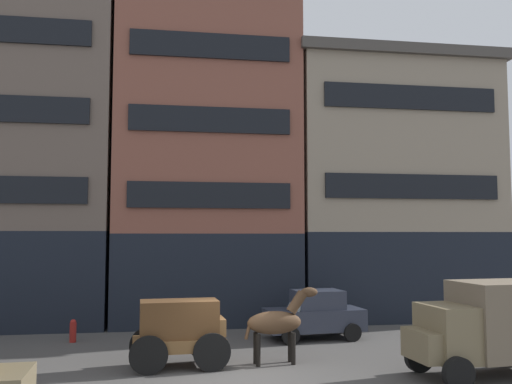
{
  "coord_description": "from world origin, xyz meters",
  "views": [
    {
      "loc": [
        -1.81,
        -15.34,
        3.94
      ],
      "look_at": [
        0.91,
        2.12,
        5.33
      ],
      "focal_mm": 38.09,
      "sensor_mm": 36.0,
      "label": 1
    }
  ],
  "objects": [
    {
      "name": "draft_horse",
      "position": [
        1.45,
        1.28,
        1.27
      ],
      "size": [
        2.35,
        0.71,
        2.3
      ],
      "color": "#513823",
      "rests_on": "ground_plane"
    },
    {
      "name": "building_center_left",
      "position": [
        -0.2,
        10.58,
        8.76
      ],
      "size": [
        8.7,
        6.51,
        17.43
      ],
      "color": "black",
      "rests_on": "ground_plane"
    },
    {
      "name": "cargo_wagon",
      "position": [
        -1.5,
        1.28,
        1.15
      ],
      "size": [
        2.99,
        1.69,
        1.98
      ],
      "color": "brown",
      "rests_on": "ground_plane"
    },
    {
      "name": "building_center_right",
      "position": [
        8.9,
        10.58,
        6.39
      ],
      "size": [
        10.21,
        6.51,
        12.7
      ],
      "color": "black",
      "rests_on": "ground_plane"
    },
    {
      "name": "ground_plane",
      "position": [
        0.0,
        0.0,
        0.0
      ],
      "size": [
        120.0,
        120.0,
        0.0
      ],
      "primitive_type": "plane",
      "color": "#4C4947"
    },
    {
      "name": "sedan_light",
      "position": [
        3.62,
        4.98,
        0.91
      ],
      "size": [
        3.84,
        2.14,
        1.83
      ],
      "color": "#333847",
      "rests_on": "ground_plane"
    },
    {
      "name": "building_far_left",
      "position": [
        -9.11,
        10.58,
        8.92
      ],
      "size": [
        9.8,
        6.51,
        17.76
      ],
      "color": "black",
      "rests_on": "ground_plane"
    },
    {
      "name": "delivery_truck_far",
      "position": [
        7.02,
        -1.14,
        1.42
      ],
      "size": [
        4.47,
        2.43,
        2.62
      ],
      "color": "#7A6B4C",
      "rests_on": "ground_plane"
    },
    {
      "name": "pedestrian_officer",
      "position": [
        10.88,
        5.74,
        0.98
      ],
      "size": [
        0.51,
        0.51,
        1.79
      ],
      "color": "#38332D",
      "rests_on": "ground_plane"
    },
    {
      "name": "fire_hydrant_curbside",
      "position": [
        -5.34,
        5.73,
        0.43
      ],
      "size": [
        0.24,
        0.24,
        0.83
      ],
      "color": "maroon",
      "rests_on": "ground_plane"
    }
  ]
}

